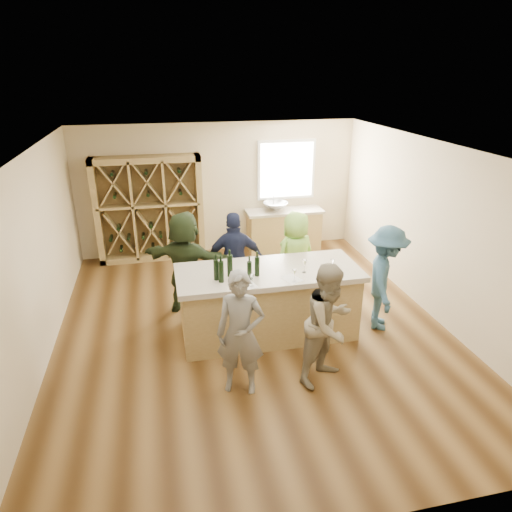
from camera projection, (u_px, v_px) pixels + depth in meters
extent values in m
cube|color=brown|center=(253.00, 330.00, 7.29)|extent=(6.00, 7.00, 0.10)
cube|color=white|center=(252.00, 146.00, 6.17)|extent=(6.00, 7.00, 0.10)
cube|color=beige|center=(219.00, 188.00, 9.93)|extent=(6.00, 0.10, 2.80)
cube|color=beige|center=(347.00, 409.00, 3.53)|extent=(6.00, 0.10, 2.80)
cube|color=beige|center=(31.00, 264.00, 6.13)|extent=(0.10, 7.00, 2.80)
cube|color=beige|center=(437.00, 231.00, 7.33)|extent=(0.10, 7.00, 2.80)
cube|color=white|center=(286.00, 170.00, 10.02)|extent=(1.30, 0.06, 1.30)
cube|color=white|center=(287.00, 170.00, 9.99)|extent=(1.18, 0.01, 1.18)
cube|color=#A5874F|center=(150.00, 209.00, 9.50)|extent=(2.20, 0.45, 2.20)
cube|color=#A5874F|center=(284.00, 231.00, 10.27)|extent=(1.60, 0.58, 0.86)
cube|color=#B6A994|center=(284.00, 211.00, 10.09)|extent=(1.70, 0.62, 0.06)
imported|color=silver|center=(276.00, 206.00, 10.00)|extent=(0.54, 0.54, 0.19)
cylinder|color=silver|center=(274.00, 202.00, 10.14)|extent=(0.02, 0.02, 0.30)
cube|color=#A5874F|center=(268.00, 305.00, 6.93)|extent=(2.60, 1.00, 1.00)
cube|color=#B6A994|center=(269.00, 273.00, 6.73)|extent=(2.72, 1.12, 0.08)
cylinder|color=black|center=(216.00, 270.00, 6.36)|extent=(0.10, 0.10, 0.30)
cylinder|color=black|center=(221.00, 272.00, 6.28)|extent=(0.10, 0.10, 0.31)
cylinder|color=black|center=(230.00, 266.00, 6.46)|extent=(0.09, 0.09, 0.32)
cylinder|color=black|center=(249.00, 271.00, 6.36)|extent=(0.09, 0.09, 0.27)
cylinder|color=black|center=(257.00, 266.00, 6.48)|extent=(0.09, 0.09, 0.29)
cone|color=white|center=(252.00, 281.00, 6.17)|extent=(0.08, 0.08, 0.18)
cone|color=white|center=(294.00, 276.00, 6.32)|extent=(0.07, 0.07, 0.17)
cone|color=white|center=(322.00, 274.00, 6.35)|extent=(0.09, 0.09, 0.19)
cone|color=white|center=(304.00, 266.00, 6.60)|extent=(0.08, 0.08, 0.20)
cone|color=white|center=(332.00, 265.00, 6.68)|extent=(0.07, 0.07, 0.16)
cube|color=white|center=(248.00, 285.00, 6.25)|extent=(0.26, 0.31, 0.00)
cube|color=white|center=(292.00, 279.00, 6.43)|extent=(0.31, 0.36, 0.00)
cube|color=white|center=(330.00, 277.00, 6.50)|extent=(0.30, 0.37, 0.00)
imported|color=slate|center=(241.00, 334.00, 5.59)|extent=(0.71, 0.61, 1.65)
imported|color=gray|center=(329.00, 324.00, 5.80)|extent=(0.91, 0.80, 1.65)
imported|color=#335972|center=(385.00, 278.00, 7.01)|extent=(0.91, 1.19, 1.68)
imported|color=#191E38|center=(235.00, 261.00, 7.62)|extent=(1.04, 0.61, 1.69)
imported|color=#8CC64C|center=(295.00, 256.00, 7.92)|extent=(0.91, 0.73, 1.60)
imported|color=#263319|center=(186.00, 263.00, 7.47)|extent=(1.71, 1.27, 1.75)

